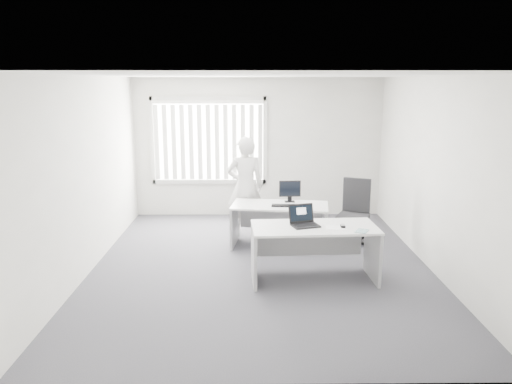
{
  "coord_description": "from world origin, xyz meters",
  "views": [
    {
      "loc": [
        -0.15,
        -7.08,
        2.71
      ],
      "look_at": [
        -0.07,
        0.15,
        1.11
      ],
      "focal_mm": 35.0,
      "sensor_mm": 36.0,
      "label": 1
    }
  ],
  "objects_px": {
    "office_chair": "(353,224)",
    "monitor": "(290,191)",
    "person": "(245,186)",
    "desk_near": "(314,241)",
    "desk_far": "(280,216)",
    "laptop": "(306,217)"
  },
  "relations": [
    {
      "from": "desk_far",
      "to": "person",
      "type": "xyz_separation_m",
      "value": [
        -0.58,
        0.67,
        0.37
      ]
    },
    {
      "from": "desk_near",
      "to": "monitor",
      "type": "relative_size",
      "value": 4.77
    },
    {
      "from": "desk_far",
      "to": "laptop",
      "type": "height_order",
      "value": "laptop"
    },
    {
      "from": "desk_far",
      "to": "desk_near",
      "type": "bearing_deg",
      "value": -67.47
    },
    {
      "from": "person",
      "to": "laptop",
      "type": "xyz_separation_m",
      "value": [
        0.84,
        -2.14,
        0.03
      ]
    },
    {
      "from": "monitor",
      "to": "office_chair",
      "type": "bearing_deg",
      "value": -7.46
    },
    {
      "from": "desk_far",
      "to": "laptop",
      "type": "relative_size",
      "value": 4.6
    },
    {
      "from": "desk_near",
      "to": "laptop",
      "type": "bearing_deg",
      "value": -178.19
    },
    {
      "from": "monitor",
      "to": "laptop",
      "type": "bearing_deg",
      "value": -90.49
    },
    {
      "from": "office_chair",
      "to": "person",
      "type": "xyz_separation_m",
      "value": [
        -1.84,
        0.55,
        0.54
      ]
    },
    {
      "from": "office_chair",
      "to": "desk_near",
      "type": "bearing_deg",
      "value": -94.78
    },
    {
      "from": "desk_near",
      "to": "office_chair",
      "type": "bearing_deg",
      "value": 58.09
    },
    {
      "from": "desk_far",
      "to": "monitor",
      "type": "relative_size",
      "value": 4.54
    },
    {
      "from": "person",
      "to": "monitor",
      "type": "bearing_deg",
      "value": 142.73
    },
    {
      "from": "laptop",
      "to": "person",
      "type": "bearing_deg",
      "value": 94.32
    },
    {
      "from": "person",
      "to": "desk_near",
      "type": "bearing_deg",
      "value": 109.14
    },
    {
      "from": "office_chair",
      "to": "laptop",
      "type": "height_order",
      "value": "office_chair"
    },
    {
      "from": "desk_far",
      "to": "office_chair",
      "type": "distance_m",
      "value": 1.28
    },
    {
      "from": "desk_near",
      "to": "desk_far",
      "type": "xyz_separation_m",
      "value": [
        -0.39,
        1.46,
        -0.04
      ]
    },
    {
      "from": "office_chair",
      "to": "person",
      "type": "bearing_deg",
      "value": -172.51
    },
    {
      "from": "office_chair",
      "to": "monitor",
      "type": "bearing_deg",
      "value": -159.94
    },
    {
      "from": "person",
      "to": "laptop",
      "type": "distance_m",
      "value": 2.3
    }
  ]
}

